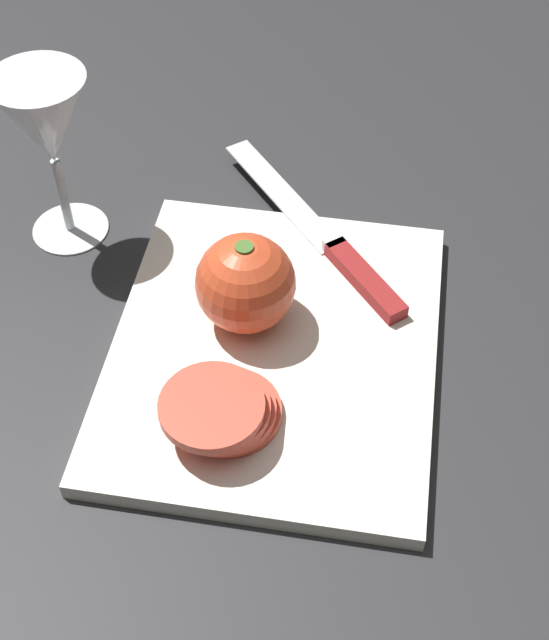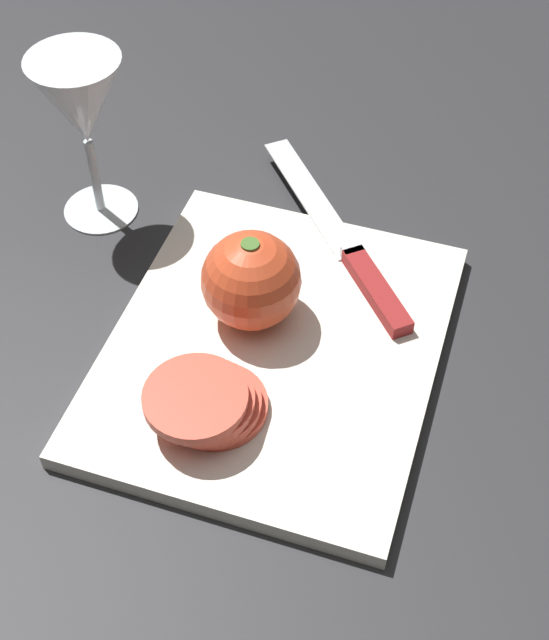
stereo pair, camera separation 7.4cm
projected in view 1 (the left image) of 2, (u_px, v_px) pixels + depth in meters
name	position (u px, v px, depth m)	size (l,w,h in m)	color
ground_plane	(317.00, 361.00, 0.77)	(3.00, 3.00, 0.00)	#28282B
cutting_board	(274.00, 349.00, 0.77)	(0.33, 0.28, 0.02)	silver
wine_glass	(47.00, 127.00, 0.79)	(0.09, 0.09, 0.17)	silver
whole_tomato	(245.00, 283.00, 0.75)	(0.09, 0.09, 0.09)	#DB4C28
knife	(342.00, 256.00, 0.83)	(0.24, 0.20, 0.01)	silver
tomato_slice_stack_near	(221.00, 409.00, 0.70)	(0.10, 0.09, 0.04)	#DB4C38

